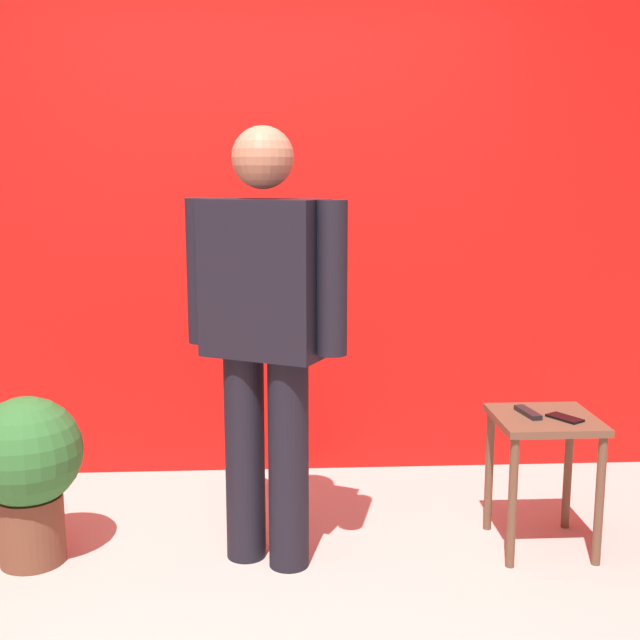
# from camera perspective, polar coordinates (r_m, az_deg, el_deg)

# --- Properties ---
(ground_plane) EXTENTS (12.00, 12.00, 0.00)m
(ground_plane) POSITION_cam_1_polar(r_m,az_deg,el_deg) (3.03, -4.53, -20.53)
(ground_plane) COLOR #B7B2A8
(back_wall_red) EXTENTS (5.20, 0.12, 3.13)m
(back_wall_red) POSITION_cam_1_polar(r_m,az_deg,el_deg) (4.17, -4.33, 10.40)
(back_wall_red) COLOR red
(back_wall_red) RESTS_ON ground_plane
(standing_person) EXTENTS (0.66, 0.42, 1.73)m
(standing_person) POSITION_cam_1_polar(r_m,az_deg,el_deg) (3.13, -3.91, -0.48)
(standing_person) COLOR black
(standing_person) RESTS_ON ground_plane
(side_table) EXTENTS (0.41, 0.41, 0.57)m
(side_table) POSITION_cam_1_polar(r_m,az_deg,el_deg) (3.50, 15.54, -8.38)
(side_table) COLOR brown
(side_table) RESTS_ON ground_plane
(cell_phone) EXTENTS (0.14, 0.16, 0.01)m
(cell_phone) POSITION_cam_1_polar(r_m,az_deg,el_deg) (3.45, 16.91, -6.64)
(cell_phone) COLOR black
(cell_phone) RESTS_ON side_table
(tv_remote) EXTENTS (0.07, 0.17, 0.02)m
(tv_remote) POSITION_cam_1_polar(r_m,az_deg,el_deg) (3.47, 14.48, -6.35)
(tv_remote) COLOR black
(tv_remote) RESTS_ON side_table
(potted_plant) EXTENTS (0.44, 0.44, 0.69)m
(potted_plant) POSITION_cam_1_polar(r_m,az_deg,el_deg) (3.47, -19.97, -9.67)
(potted_plant) COLOR brown
(potted_plant) RESTS_ON ground_plane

